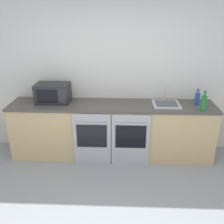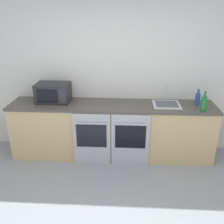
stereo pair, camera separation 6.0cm
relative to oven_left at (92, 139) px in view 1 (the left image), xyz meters
The scene contains 8 objects.
wall_back 1.12m from the oven_left, 65.20° to the left, with size 10.00×0.06×2.60m.
counter_back 0.43m from the oven_left, 46.67° to the left, with size 3.29×0.62×0.91m.
oven_left is the anchor object (origin of this frame).
oven_right 0.60m from the oven_left, ahead, with size 0.59×0.06×0.86m.
microwave 0.98m from the oven_left, 149.98° to the left, with size 0.54×0.36×0.31m.
bottle_blue 1.77m from the oven_left, 11.76° to the left, with size 0.08×0.08×0.26m.
bottle_green 1.77m from the oven_left, ahead, with size 0.08×0.08×0.31m.
sink 1.30m from the oven_left, 15.91° to the left, with size 0.42×0.41×0.28m.
Camera 1 is at (0.15, -2.06, 2.29)m, focal length 40.00 mm.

